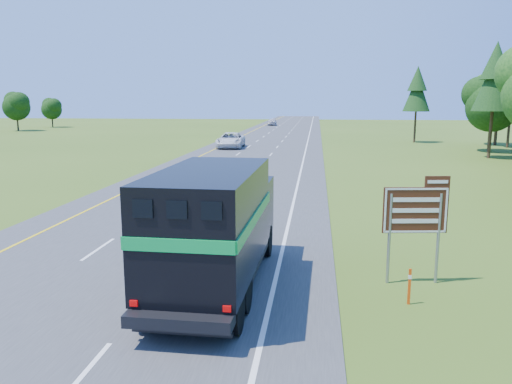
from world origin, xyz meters
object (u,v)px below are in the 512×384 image
horse_truck (215,224)px  white_suv (231,140)px  far_car (272,122)px  exit_sign (416,214)px

horse_truck → white_suv: 47.40m
far_car → white_suv: bearing=-91.0°
white_suv → exit_sign: (13.88, -45.45, 1.33)m
horse_truck → far_car: bearing=95.4°
horse_truck → exit_sign: (6.30, 1.33, 0.19)m
white_suv → exit_sign: exit_sign is taller
horse_truck → exit_sign: bearing=13.1°
horse_truck → white_suv: size_ratio=1.31×
exit_sign → white_suv: bearing=99.3°
far_car → exit_sign: size_ratio=1.37×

